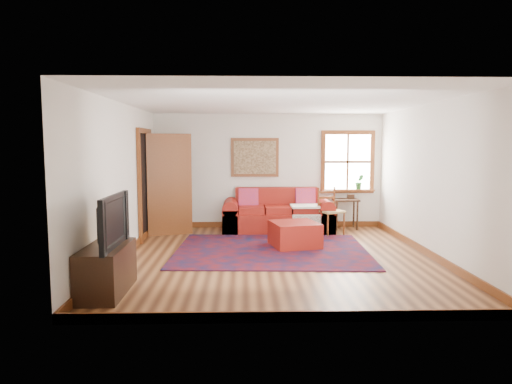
{
  "coord_description": "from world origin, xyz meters",
  "views": [
    {
      "loc": [
        -0.55,
        -7.29,
        1.84
      ],
      "look_at": [
        -0.33,
        0.6,
        1.01
      ],
      "focal_mm": 32.0,
      "sensor_mm": 36.0,
      "label": 1
    }
  ],
  "objects_px": {
    "red_ottoman": "(295,235)",
    "media_cabinet": "(107,270)",
    "ladder_back_chair": "(330,209)",
    "side_table": "(346,204)",
    "red_leather_sofa": "(278,217)"
  },
  "relations": [
    {
      "from": "media_cabinet",
      "to": "ladder_back_chair",
      "type": "bearing_deg",
      "value": 46.57
    },
    {
      "from": "red_ottoman",
      "to": "media_cabinet",
      "type": "height_order",
      "value": "media_cabinet"
    },
    {
      "from": "red_leather_sofa",
      "to": "media_cabinet",
      "type": "relative_size",
      "value": 2.14
    },
    {
      "from": "red_leather_sofa",
      "to": "side_table",
      "type": "bearing_deg",
      "value": 6.92
    },
    {
      "from": "red_leather_sofa",
      "to": "ladder_back_chair",
      "type": "relative_size",
      "value": 2.42
    },
    {
      "from": "side_table",
      "to": "ladder_back_chair",
      "type": "distance_m",
      "value": 0.74
    },
    {
      "from": "red_leather_sofa",
      "to": "side_table",
      "type": "height_order",
      "value": "red_leather_sofa"
    },
    {
      "from": "side_table",
      "to": "ladder_back_chair",
      "type": "height_order",
      "value": "ladder_back_chair"
    },
    {
      "from": "red_ottoman",
      "to": "media_cabinet",
      "type": "xyz_separation_m",
      "value": [
        -2.61,
        -2.48,
        0.07
      ]
    },
    {
      "from": "ladder_back_chair",
      "to": "side_table",
      "type": "bearing_deg",
      "value": 51.49
    },
    {
      "from": "ladder_back_chair",
      "to": "red_ottoman",
      "type": "bearing_deg",
      "value": -125.96
    },
    {
      "from": "ladder_back_chair",
      "to": "media_cabinet",
      "type": "distance_m",
      "value": 5.03
    },
    {
      "from": "red_leather_sofa",
      "to": "red_ottoman",
      "type": "xyz_separation_m",
      "value": [
        0.19,
        -1.56,
        -0.08
      ]
    },
    {
      "from": "red_leather_sofa",
      "to": "media_cabinet",
      "type": "distance_m",
      "value": 4.71
    },
    {
      "from": "red_ottoman",
      "to": "side_table",
      "type": "bearing_deg",
      "value": 40.1
    }
  ]
}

